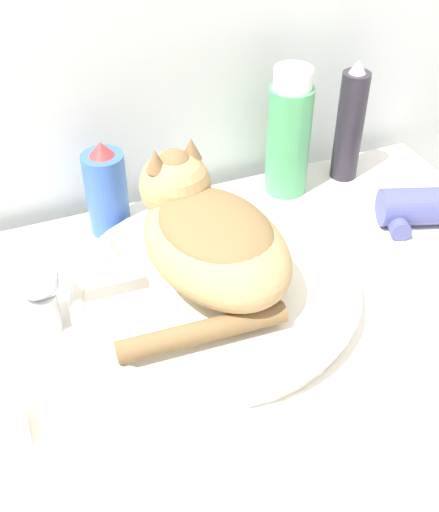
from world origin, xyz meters
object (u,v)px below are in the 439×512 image
object	(u,v)px
cat	(208,234)
hair_dryer	(428,207)
hairspray_can_black	(350,125)
faucet	(45,287)
spray_bottle_trigger	(106,191)
mouthwash_bottle	(289,134)

from	to	relation	value
cat	hair_dryer	size ratio (longest dim) A/B	1.51
cat	hair_dryer	world-z (taller)	cat
hairspray_can_black	faucet	bearing A→B (deg)	-161.62
cat	hair_dryer	xyz separation A→B (m)	(0.39, 0.03, -0.08)
cat	hairspray_can_black	bearing A→B (deg)	-70.57
cat	faucet	world-z (taller)	cat
faucet	hair_dryer	world-z (taller)	faucet
cat	spray_bottle_trigger	bearing A→B (deg)	11.60
hairspray_can_black	mouthwash_bottle	size ratio (longest dim) A/B	0.98
hairspray_can_black	cat	bearing A→B (deg)	-148.69
hair_dryer	hairspray_can_black	bearing A→B (deg)	126.06
faucet	hairspray_can_black	bearing A→B (deg)	27.44
mouthwash_bottle	hair_dryer	bearing A→B (deg)	-45.55
cat	mouthwash_bottle	world-z (taller)	mouthwash_bottle
faucet	spray_bottle_trigger	distance (m)	0.22
hair_dryer	cat	bearing A→B (deg)	-156.10
cat	faucet	xyz separation A→B (m)	(-0.21, 0.02, -0.04)
cat	mouthwash_bottle	xyz separation A→B (m)	(0.22, 0.20, -0.00)
hairspray_can_black	mouthwash_bottle	distance (m)	0.12
mouthwash_bottle	spray_bottle_trigger	xyz separation A→B (m)	(-0.31, 0.00, -0.03)
hairspray_can_black	hair_dryer	world-z (taller)	hairspray_can_black
hairspray_can_black	hair_dryer	distance (m)	0.19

